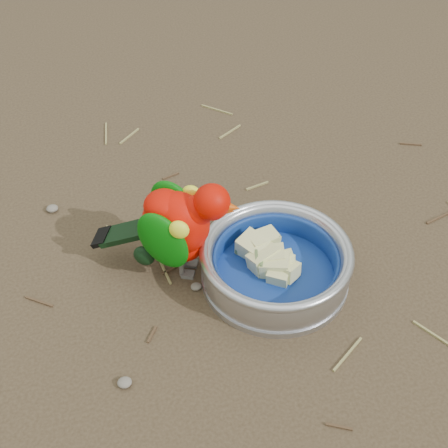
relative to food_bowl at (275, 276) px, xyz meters
name	(u,v)px	position (x,y,z in m)	size (l,w,h in m)	color
ground	(217,281)	(-0.08, 0.02, -0.01)	(60.00, 60.00, 0.00)	#443524
food_bowl	(275,276)	(0.00, 0.00, 0.00)	(0.21, 0.21, 0.02)	#B2B2BA
bowl_wall	(276,261)	(0.00, 0.00, 0.03)	(0.21, 0.21, 0.04)	#B2B2BA
fruit_wedges	(276,265)	(0.00, 0.00, 0.02)	(0.12, 0.12, 0.03)	#E6E694
lory_parrot	(179,231)	(-0.12, 0.05, 0.07)	(0.09, 0.19, 0.15)	#CC0D01
ground_debris	(225,237)	(-0.05, 0.10, -0.01)	(0.90, 0.80, 0.01)	#90864D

